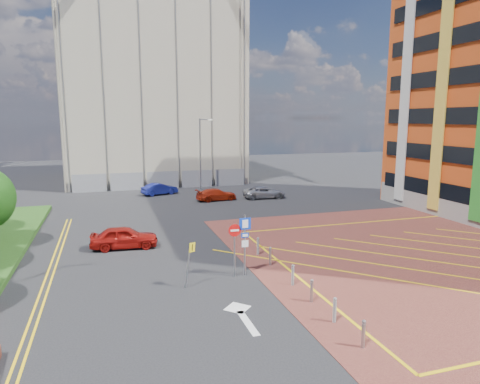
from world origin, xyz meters
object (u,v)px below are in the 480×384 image
car_red_left (124,237)px  car_red_back (216,194)px  car_blue_back (160,189)px  car_silver_back (264,192)px  lamp_back (201,151)px  warning_sign (189,259)px  sign_cluster (241,239)px

car_red_left → car_red_back: 16.49m
car_blue_back → car_silver_back: (9.92, -5.16, -0.03)m
lamp_back → car_blue_back: 6.45m
warning_sign → car_blue_back: bearing=86.3°
lamp_back → car_silver_back: (5.00, -6.99, -3.77)m
car_red_left → car_blue_back: bearing=-8.8°
sign_cluster → car_red_left: sign_cluster is taller
sign_cluster → car_blue_back: sign_cluster is taller
car_red_left → car_silver_back: (14.31, 13.28, -0.10)m
warning_sign → car_red_left: bearing=109.9°
car_blue_back → car_silver_back: bearing=-135.4°
car_red_back → car_silver_back: car_silver_back is taller
sign_cluster → warning_sign: 2.96m
car_red_left → sign_cluster: bearing=-136.0°
car_blue_back → car_red_left: bearing=148.7°
lamp_back → car_blue_back: bearing=-159.7°
sign_cluster → warning_sign: size_ratio=1.42×
sign_cluster → car_red_left: 8.82m
car_red_left → car_silver_back: bearing=-42.5°
car_blue_back → car_silver_back: car_blue_back is taller
car_silver_back → car_red_back: bearing=89.9°
sign_cluster → car_red_back: size_ratio=0.79×
warning_sign → car_red_back: (6.66, 21.07, -0.84)m
lamp_back → warning_sign: lamp_back is taller
warning_sign → car_silver_back: warning_sign is taller
car_red_back → sign_cluster: bearing=161.9°
car_blue_back → car_red_back: 6.97m
sign_cluster → car_red_back: bearing=79.3°
car_red_left → warning_sign: bearing=-155.5°
lamp_back → car_blue_back: (-4.92, -1.82, -3.74)m
warning_sign → car_red_left: size_ratio=0.55×
sign_cluster → warning_sign: sign_cluster is taller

